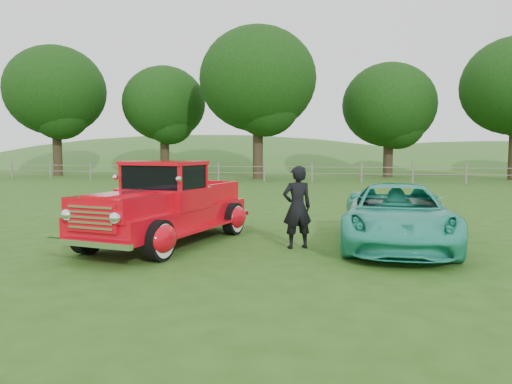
% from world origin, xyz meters
% --- Properties ---
extents(ground, '(140.00, 140.00, 0.00)m').
position_xyz_m(ground, '(0.00, 0.00, 0.00)').
color(ground, '#294D14').
rests_on(ground, ground).
extents(distant_hills, '(116.00, 60.00, 18.00)m').
position_xyz_m(distant_hills, '(-4.08, 59.46, -4.55)').
color(distant_hills, '#3C6625').
rests_on(distant_hills, ground).
extents(fence_line, '(48.00, 0.12, 1.20)m').
position_xyz_m(fence_line, '(0.00, 22.00, 0.60)').
color(fence_line, slate).
rests_on(fence_line, ground).
extents(tree_far_west, '(7.60, 7.60, 9.93)m').
position_xyz_m(tree_far_west, '(-20.00, 26.00, 6.49)').
color(tree_far_west, '#312118').
rests_on(tree_far_west, ground).
extents(tree_mid_west, '(6.40, 6.40, 8.46)m').
position_xyz_m(tree_mid_west, '(-12.00, 28.00, 5.55)').
color(tree_mid_west, '#312118').
rests_on(tree_mid_west, ground).
extents(tree_near_west, '(8.00, 8.00, 10.42)m').
position_xyz_m(tree_near_west, '(-4.00, 25.00, 6.80)').
color(tree_near_west, '#312118').
rests_on(tree_near_west, ground).
extents(tree_near_east, '(6.80, 6.80, 8.33)m').
position_xyz_m(tree_near_east, '(5.00, 29.00, 5.25)').
color(tree_near_east, '#312118').
rests_on(tree_near_east, ground).
extents(red_pickup, '(2.96, 5.24, 1.78)m').
position_xyz_m(red_pickup, '(-1.38, 1.08, 0.80)').
color(red_pickup, black).
rests_on(red_pickup, ground).
extents(teal_sedan, '(2.27, 4.74, 1.31)m').
position_xyz_m(teal_sedan, '(3.46, 1.70, 0.65)').
color(teal_sedan, teal).
rests_on(teal_sedan, ground).
extents(man, '(0.73, 0.63, 1.69)m').
position_xyz_m(man, '(1.43, 1.11, 0.85)').
color(man, black).
rests_on(man, ground).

